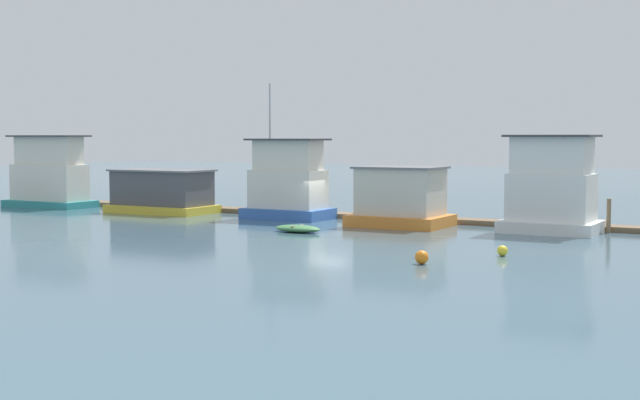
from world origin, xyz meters
The scene contains 12 objects.
ground_plane centered at (0.00, 0.00, 0.00)m, with size 200.00×200.00×0.00m, color #426070.
dock_walkway centered at (0.00, 2.92, 0.15)m, with size 59.60×1.53×0.30m, color brown.
houseboat_teal centered at (-23.54, 0.09, 2.33)m, with size 6.72×3.27×5.30m.
houseboat_yellow centered at (-13.05, 0.21, 1.42)m, with size 7.17×3.91×2.96m.
houseboat_blue centered at (-3.18, 0.52, 2.23)m, with size 5.33×3.28×8.56m.
houseboat_orange centered at (4.96, -0.31, 1.61)m, with size 5.46×4.08×3.47m.
houseboat_white centered at (13.48, 0.57, 2.40)m, with size 5.11×3.72×5.30m.
dinghy_green centered at (1.39, -5.99, 0.20)m, with size 2.78×1.43×0.39m.
mooring_post_far_left centered at (13.43, 1.91, 0.73)m, with size 0.26×0.26×1.46m, color #846B4C.
mooring_post_far_right centered at (16.25, 1.91, 0.93)m, with size 0.23×0.23×1.85m, color #846B4C.
buoy_orange centered at (12.01, -13.99, 0.28)m, with size 0.57×0.57×0.57m, color orange.
buoy_yellow centered at (14.13, -9.98, 0.23)m, with size 0.47×0.47×0.47m, color yellow.
Camera 1 is at (25.96, -47.51, 5.21)m, focal length 50.00 mm.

